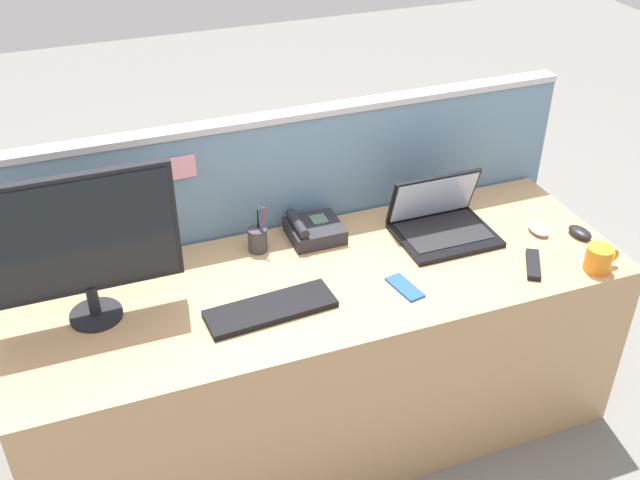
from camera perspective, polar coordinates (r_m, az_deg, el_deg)
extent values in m
plane|color=slate|center=(3.01, 0.34, -13.96)|extent=(10.00, 10.00, 0.00)
cube|color=tan|center=(2.76, 0.37, -8.89)|extent=(2.10, 0.71, 0.72)
cube|color=#6084A3|center=(2.92, -2.39, -0.93)|extent=(2.21, 0.06, 1.13)
cube|color=#B7BAC1|center=(2.64, -2.68, 9.52)|extent=(2.21, 0.07, 0.02)
cube|color=pink|center=(2.58, -10.47, 5.53)|extent=(0.09, 0.01, 0.08)
cube|color=yellow|center=(2.61, -18.08, 1.91)|extent=(0.11, 0.01, 0.11)
cylinder|color=black|center=(2.46, -16.81, -5.52)|extent=(0.17, 0.17, 0.02)
cylinder|color=black|center=(2.42, -17.03, -4.44)|extent=(0.04, 0.04, 0.10)
cube|color=black|center=(2.30, -18.00, 0.36)|extent=(0.58, 0.03, 0.40)
cube|color=black|center=(2.29, -17.96, 0.15)|extent=(0.55, 0.01, 0.37)
cube|color=black|center=(2.76, 9.56, 0.40)|extent=(0.35, 0.28, 0.02)
cube|color=black|center=(2.77, 9.48, 0.69)|extent=(0.31, 0.21, 0.00)
cube|color=black|center=(2.79, 8.70, 3.38)|extent=(0.35, 0.07, 0.20)
cube|color=#9EB2D1|center=(2.78, 8.78, 3.24)|extent=(0.33, 0.06, 0.18)
cube|color=#232328|center=(2.72, -0.39, 0.72)|extent=(0.19, 0.18, 0.06)
cube|color=#4C6B5B|center=(2.72, -0.09, 1.60)|extent=(0.06, 0.06, 0.01)
cylinder|color=#232328|center=(2.67, -1.74, 1.29)|extent=(0.04, 0.16, 0.04)
cube|color=black|center=(2.38, -3.81, -5.29)|extent=(0.43, 0.17, 0.02)
ellipsoid|color=silver|center=(2.87, 16.42, 0.83)|extent=(0.06, 0.10, 0.03)
ellipsoid|color=black|center=(2.89, 19.34, 0.56)|extent=(0.07, 0.11, 0.03)
cylinder|color=#333338|center=(2.65, -4.82, 0.03)|extent=(0.07, 0.07, 0.09)
cylinder|color=blue|center=(2.60, -4.53, 1.09)|extent=(0.01, 0.02, 0.15)
cylinder|color=red|center=(2.60, -4.46, 1.14)|extent=(0.02, 0.01, 0.15)
cylinder|color=#238438|center=(2.62, -4.63, 1.17)|extent=(0.01, 0.01, 0.13)
cylinder|color=black|center=(2.63, -4.78, 1.14)|extent=(0.02, 0.02, 0.13)
cube|color=blue|center=(2.49, 6.53, -3.63)|extent=(0.09, 0.16, 0.01)
cube|color=black|center=(2.67, 16.06, -1.83)|extent=(0.13, 0.17, 0.02)
cylinder|color=orange|center=(2.71, 20.61, -1.35)|extent=(0.09, 0.09, 0.09)
torus|color=orange|center=(2.74, 21.54, -1.11)|extent=(0.05, 0.01, 0.05)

